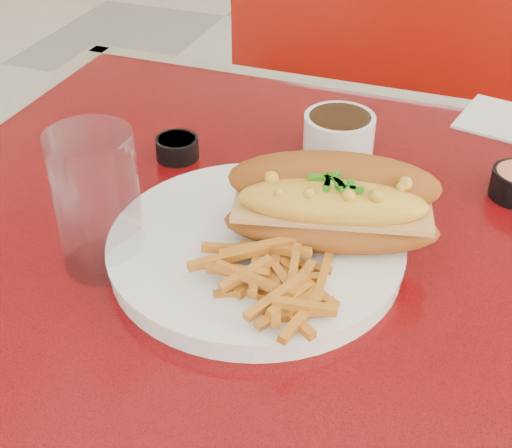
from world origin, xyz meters
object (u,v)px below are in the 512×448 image
(diner_table, at_px, (418,404))
(dinner_plate, at_px, (256,248))
(booth_bench_far, at_px, (462,230))
(water_tumbler, at_px, (97,202))
(gravy_ramekin, at_px, (339,133))
(sauce_cup_left, at_px, (177,147))
(mac_hoagie, at_px, (332,204))
(fork, at_px, (333,245))

(diner_table, bearing_deg, dinner_plate, -175.07)
(booth_bench_far, height_order, water_tumbler, water_tumbler)
(gravy_ramekin, bearing_deg, water_tumbler, -118.49)
(booth_bench_far, height_order, sauce_cup_left, booth_bench_far)
(dinner_plate, xyz_separation_m, mac_hoagie, (0.07, 0.03, 0.05))
(sauce_cup_left, distance_m, water_tumbler, 0.21)
(diner_table, height_order, fork, fork)
(fork, bearing_deg, water_tumbler, 112.87)
(fork, xyz_separation_m, sauce_cup_left, (-0.23, 0.13, -0.01))
(booth_bench_far, xyz_separation_m, water_tumbler, (-0.31, -0.88, 0.55))
(dinner_plate, distance_m, mac_hoagie, 0.09)
(mac_hoagie, xyz_separation_m, gravy_ramekin, (-0.04, 0.20, -0.03))
(mac_hoagie, height_order, gravy_ramekin, mac_hoagie)
(dinner_plate, distance_m, sauce_cup_left, 0.22)
(sauce_cup_left, relative_size, water_tumbler, 0.49)
(mac_hoagie, bearing_deg, sauce_cup_left, 138.47)
(diner_table, height_order, dinner_plate, dinner_plate)
(mac_hoagie, distance_m, sauce_cup_left, 0.26)
(mac_hoagie, height_order, fork, mac_hoagie)
(fork, distance_m, sauce_cup_left, 0.26)
(booth_bench_far, xyz_separation_m, fork, (-0.11, -0.81, 0.50))
(booth_bench_far, bearing_deg, mac_hoagie, -98.07)
(booth_bench_far, relative_size, mac_hoagie, 5.40)
(booth_bench_far, distance_m, dinner_plate, 0.98)
(gravy_ramekin, bearing_deg, fork, -76.55)
(booth_bench_far, relative_size, fork, 7.80)
(booth_bench_far, xyz_separation_m, gravy_ramekin, (-0.16, -0.59, 0.51))
(diner_table, relative_size, dinner_plate, 4.07)
(dinner_plate, bearing_deg, booth_bench_far, 77.84)
(fork, xyz_separation_m, water_tumbler, (-0.21, -0.07, 0.05))
(diner_table, distance_m, dinner_plate, 0.25)
(mac_hoagie, xyz_separation_m, sauce_cup_left, (-0.22, 0.12, -0.04))
(fork, height_order, water_tumbler, water_tumbler)
(sauce_cup_left, height_order, water_tumbler, water_tumbler)
(fork, bearing_deg, mac_hoagie, 29.22)
(gravy_ramekin, height_order, sauce_cup_left, gravy_ramekin)
(dinner_plate, bearing_deg, water_tumbler, -157.43)
(mac_hoagie, distance_m, fork, 0.04)
(diner_table, relative_size, sauce_cup_left, 18.14)
(booth_bench_far, height_order, mac_hoagie, booth_bench_far)
(water_tumbler, bearing_deg, diner_table, 12.87)
(fork, bearing_deg, diner_table, -88.24)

